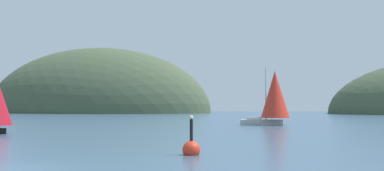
% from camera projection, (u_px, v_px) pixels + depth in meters
% --- Properties ---
extents(ground_plane, '(360.00, 360.00, 0.00)m').
position_uv_depth(ground_plane, '(25.00, 168.00, 22.69)').
color(ground_plane, '#385670').
extents(headland_left, '(81.09, 44.00, 45.59)m').
position_uv_depth(headland_left, '(97.00, 113.00, 166.12)').
color(headland_left, '#425138').
rests_on(headland_left, ground_plane).
extents(sailboat_scarlet_sail, '(7.06, 4.16, 8.44)m').
position_uv_depth(sailboat_scarlet_sail, '(274.00, 96.00, 68.66)').
color(sailboat_scarlet_sail, '#B7B2A8').
rests_on(sailboat_scarlet_sail, ground_plane).
extents(channel_buoy, '(1.10, 1.10, 2.64)m').
position_uv_depth(channel_buoy, '(191.00, 149.00, 28.63)').
color(channel_buoy, red).
rests_on(channel_buoy, ground_plane).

